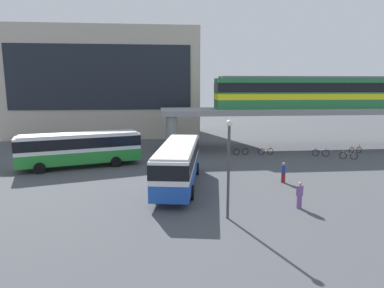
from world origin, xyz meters
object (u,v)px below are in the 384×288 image
Objects in this scene: train at (311,92)px; bus_secondary at (80,146)px; bicycle_orange at (266,151)px; bicycle_green at (241,152)px; bus_main at (178,161)px; bicycle_red at (355,150)px; pedestrian_near_building at (300,196)px; bicycle_silver at (348,156)px; bicycle_blue at (321,153)px; pedestrian_by_bike_rack at (283,173)px; station_building at (106,83)px.

bus_secondary is at bearing -163.06° from train.
train is 13.10× the size of bicycle_orange.
bicycle_green is 1.00× the size of bicycle_orange.
bus_main is 23.43m from bicycle_red.
bicycle_green is at bearing -158.32° from train.
bicycle_orange is at bearing 46.37° from bus_main.
bicycle_green is 16.63m from pedestrian_near_building.
bicycle_silver is (7.89, -3.06, 0.00)m from bicycle_orange.
bus_secondary is 17.00m from bicycle_green.
bicycle_red is (4.69, 1.16, 0.00)m from bicycle_blue.
bus_secondary is 6.75× the size of bicycle_silver.
bicycle_blue is 1.01× the size of pedestrian_by_bike_rack.
bicycle_blue and bicycle_silver have the same top height.
bicycle_green is at bearing -46.06° from station_building.
station_building is at bearing 138.03° from bicycle_orange.
bicycle_red is (13.18, -0.38, 0.00)m from bicycle_green.
bicycle_orange is 10.38m from bicycle_red.
train is at bearing 100.29° from bicycle_silver.
pedestrian_near_building is (7.27, -5.54, -1.19)m from bus_main.
pedestrian_by_bike_rack is at bearing -120.50° from train.
station_building is 34.38m from pedestrian_by_bike_rack.
train reaches higher than bus_main.
bicycle_blue is at bearing -166.12° from bicycle_red.
bus_secondary reaches higher than pedestrian_by_bike_rack.
pedestrian_near_building is at bearing -91.12° from bicycle_green.
pedestrian_by_bike_rack reaches higher than bicycle_orange.
pedestrian_by_bike_rack is (-12.44, -10.62, 0.41)m from bicycle_red.
station_building is at bearing 143.06° from bicycle_blue.
bicycle_red is at bearing 40.51° from pedestrian_by_bike_rack.
station_building is 1.18× the size of train.
bicycle_silver is 17.34m from pedestrian_near_building.
train is 2.07× the size of bus_main.
bicycle_blue is 0.95× the size of bicycle_red.
pedestrian_near_building is (-8.82, -15.09, 0.44)m from bicycle_blue.
bicycle_silver is at bearing -79.71° from train.
bicycle_orange is 1.02× the size of bicycle_red.
train reaches higher than bicycle_red.
bus_secondary is 27.17m from bicycle_silver.
bicycle_blue is 0.99× the size of bicycle_silver.
station_building is 15.75× the size of bicycle_red.
bus_main is 1.00× the size of bus_secondary.
bus_main is 6.36× the size of bicycle_green.
bicycle_orange and bicycle_red have the same top height.
bicycle_red is (10.38, -0.20, 0.00)m from bicycle_orange.
bicycle_blue and bicycle_red have the same top height.
bus_secondary is at bearing -88.57° from station_building.
pedestrian_by_bike_rack is (17.15, -6.88, -1.22)m from bus_secondary.
bus_secondary is at bearing -178.12° from bicycle_silver.
bicycle_blue is 2.78m from bicycle_silver.
bicycle_red is at bearing 49.02° from bicycle_silver.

